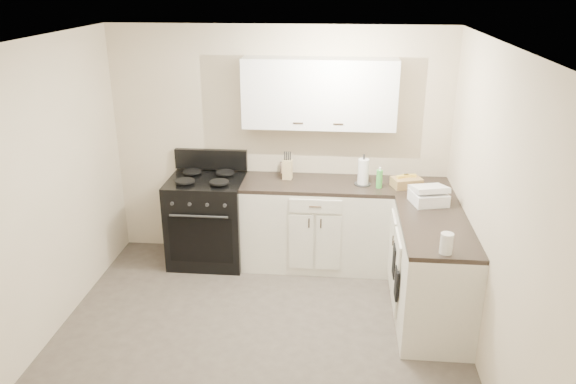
# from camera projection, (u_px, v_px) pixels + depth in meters

# --- Properties ---
(floor) EXTENTS (3.60, 3.60, 0.00)m
(floor) POSITION_uv_depth(u_px,v_px,m) (258.00, 343.00, 4.81)
(floor) COLOR #473F38
(floor) RESTS_ON ground
(ceiling) EXTENTS (3.60, 3.60, 0.00)m
(ceiling) POSITION_uv_depth(u_px,v_px,m) (251.00, 44.00, 3.91)
(ceiling) COLOR white
(ceiling) RESTS_ON wall_back
(wall_back) EXTENTS (3.60, 0.00, 3.60)m
(wall_back) POSITION_uv_depth(u_px,v_px,m) (279.00, 145.00, 6.03)
(wall_back) COLOR beige
(wall_back) RESTS_ON ground
(wall_right) EXTENTS (0.00, 3.60, 3.60)m
(wall_right) POSITION_uv_depth(u_px,v_px,m) (492.00, 218.00, 4.20)
(wall_right) COLOR beige
(wall_right) RESTS_ON ground
(wall_left) EXTENTS (0.00, 3.60, 3.60)m
(wall_left) POSITION_uv_depth(u_px,v_px,m) (33.00, 201.00, 4.52)
(wall_left) COLOR beige
(wall_left) RESTS_ON ground
(wall_front) EXTENTS (3.60, 0.00, 3.60)m
(wall_front) POSITION_uv_depth(u_px,v_px,m) (199.00, 354.00, 2.69)
(wall_front) COLOR beige
(wall_front) RESTS_ON ground
(base_cabinets_back) EXTENTS (1.55, 0.60, 0.90)m
(base_cabinets_back) POSITION_uv_depth(u_px,v_px,m) (316.00, 225.00, 6.00)
(base_cabinets_back) COLOR silver
(base_cabinets_back) RESTS_ON floor
(base_cabinets_right) EXTENTS (0.60, 1.90, 0.90)m
(base_cabinets_right) POSITION_uv_depth(u_px,v_px,m) (426.00, 258.00, 5.31)
(base_cabinets_right) COLOR silver
(base_cabinets_right) RESTS_ON floor
(countertop_back) EXTENTS (1.55, 0.60, 0.04)m
(countertop_back) POSITION_uv_depth(u_px,v_px,m) (317.00, 184.00, 5.83)
(countertop_back) COLOR black
(countertop_back) RESTS_ON base_cabinets_back
(countertop_right) EXTENTS (0.60, 1.90, 0.04)m
(countertop_right) POSITION_uv_depth(u_px,v_px,m) (431.00, 213.00, 5.14)
(countertop_right) COLOR black
(countertop_right) RESTS_ON base_cabinets_right
(upper_cabinets) EXTENTS (1.55, 0.30, 0.70)m
(upper_cabinets) POSITION_uv_depth(u_px,v_px,m) (319.00, 93.00, 5.64)
(upper_cabinets) COLOR white
(upper_cabinets) RESTS_ON wall_back
(stove) EXTENTS (0.80, 0.68, 0.96)m
(stove) POSITION_uv_depth(u_px,v_px,m) (208.00, 221.00, 6.08)
(stove) COLOR black
(stove) RESTS_ON floor
(knife_block) EXTENTS (0.10, 0.10, 0.21)m
(knife_block) POSITION_uv_depth(u_px,v_px,m) (287.00, 169.00, 5.90)
(knife_block) COLOR #D0B880
(knife_block) RESTS_ON countertop_back
(paper_towel) EXTENTS (0.13, 0.13, 0.27)m
(paper_towel) POSITION_uv_depth(u_px,v_px,m) (363.00, 172.00, 5.72)
(paper_towel) COLOR white
(paper_towel) RESTS_ON countertop_back
(soap_bottle) EXTENTS (0.07, 0.07, 0.19)m
(soap_bottle) POSITION_uv_depth(u_px,v_px,m) (379.00, 179.00, 5.65)
(soap_bottle) COLOR green
(soap_bottle) RESTS_ON countertop_back
(picture_frame) EXTENTS (0.11, 0.06, 0.13)m
(picture_frame) POSITION_uv_depth(u_px,v_px,m) (285.00, 167.00, 6.08)
(picture_frame) COLOR black
(picture_frame) RESTS_ON countertop_back
(wicker_basket) EXTENTS (0.33, 0.27, 0.10)m
(wicker_basket) POSITION_uv_depth(u_px,v_px,m) (406.00, 182.00, 5.69)
(wicker_basket) COLOR tan
(wicker_basket) RESTS_ON countertop_right
(countertop_grill) EXTENTS (0.37, 0.36, 0.11)m
(countertop_grill) POSITION_uv_depth(u_px,v_px,m) (428.00, 198.00, 5.28)
(countertop_grill) COLOR white
(countertop_grill) RESTS_ON countertop_right
(glass_jar) EXTENTS (0.10, 0.10, 0.17)m
(glass_jar) POSITION_uv_depth(u_px,v_px,m) (446.00, 243.00, 4.31)
(glass_jar) COLOR silver
(glass_jar) RESTS_ON countertop_right
(oven_mitt_near) EXTENTS (0.02, 0.16, 0.28)m
(oven_mitt_near) POSITION_uv_depth(u_px,v_px,m) (397.00, 283.00, 4.87)
(oven_mitt_near) COLOR black
(oven_mitt_near) RESTS_ON base_cabinets_right
(oven_mitt_far) EXTENTS (0.02, 0.17, 0.29)m
(oven_mitt_far) POSITION_uv_depth(u_px,v_px,m) (395.00, 261.00, 5.09)
(oven_mitt_far) COLOR black
(oven_mitt_far) RESTS_ON base_cabinets_right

